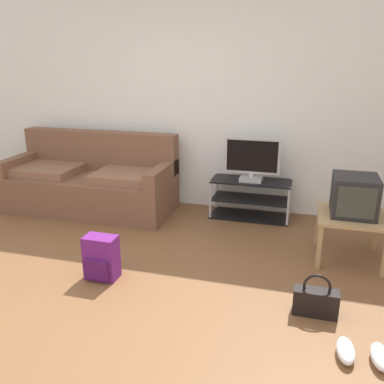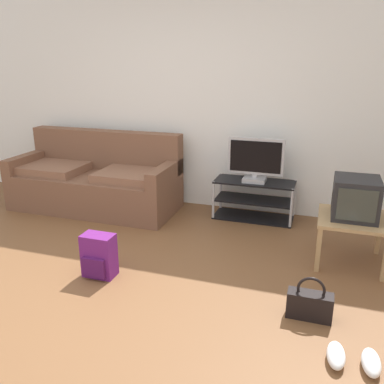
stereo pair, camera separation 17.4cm
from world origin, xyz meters
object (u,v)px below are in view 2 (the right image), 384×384
Objects in this scene: tv_stand at (254,200)px; sneakers_pair at (353,359)px; side_table at (352,224)px; backpack at (99,256)px; couch at (97,181)px; crt_tv at (356,198)px; handbag at (310,304)px; flat_tv at (256,161)px.

tv_stand reaches higher than sneakers_pair.
side_table is 2.28m from backpack.
couch is 2.22× the size of tv_stand.
tv_stand reaches higher than backpack.
crt_tv is (-0.00, 0.02, 0.24)m from side_table.
tv_stand reaches higher than handbag.
handbag is (-0.30, -1.02, -0.51)m from crt_tv.
flat_tv is 1.35m from side_table.
backpack is (-1.03, -1.76, -0.04)m from tv_stand.
handbag is (0.74, -1.83, -0.12)m from tv_stand.
couch reaches higher than backpack.
crt_tv is (1.03, -0.79, -0.08)m from flat_tv.
side_table is 0.24m from crt_tv.
crt_tv is 1.18m from handbag.
tv_stand is 2.79× the size of handbag.
flat_tv is (1.95, 0.21, 0.37)m from couch.
tv_stand is 2.04m from backpack.
crt_tv is at bearing -37.20° from flat_tv.
side_table is at bearing -37.76° from flat_tv.
side_table is 1.46× the size of crt_tv.
sneakers_pair is (2.97, -2.01, -0.30)m from couch.
couch is at bearing 169.13° from crt_tv.
tv_stand is at bearing 111.93° from handbag.
sneakers_pair is at bearing -90.53° from side_table.
tv_stand is 0.48m from flat_tv.
tv_stand is at bearing 142.03° from crt_tv.
handbag is at bearing -106.40° from crt_tv.
crt_tv is at bearing 49.02° from backpack.
flat_tv reaches higher than couch.
couch is 3.05m from side_table.
couch reaches higher than handbag.
couch is at bearing -173.81° from flat_tv.
handbag is (-0.30, -1.00, -0.27)m from side_table.
sneakers_pair is at bearing -65.54° from tv_stand.
backpack is at bearing -58.88° from couch.
tv_stand is 1.45× the size of flat_tv.
sneakers_pair is at bearing 10.95° from backpack.
side_table is 1.82× the size of handbag.
flat_tv reaches higher than sneakers_pair.
backpack is 2.11m from sneakers_pair.
flat_tv is 1.06× the size of side_table.
side_table is at bearing 73.35° from handbag.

